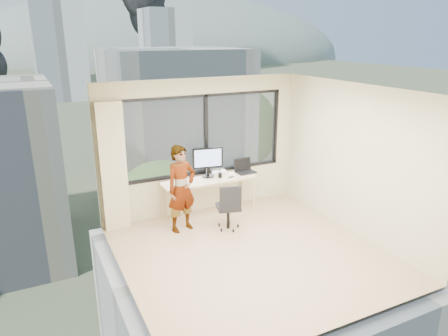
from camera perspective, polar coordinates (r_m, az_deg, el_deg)
floor at (r=6.79m, az=3.79°, el=-11.65°), size 4.00×4.00×0.01m
ceiling at (r=5.95m, az=4.30°, el=10.68°), size 4.00×4.00×0.01m
wall_front at (r=4.76m, az=16.23°, el=-8.29°), size 4.00×0.01×2.60m
wall_left at (r=5.58m, az=-14.11°, el=-4.15°), size 0.01×4.00×2.60m
wall_right at (r=7.42m, az=17.55°, el=1.05°), size 0.01×4.00×2.60m
window_wall at (r=7.93m, az=-2.86°, el=4.63°), size 3.30×0.16×1.55m
curtain at (r=7.43m, az=-15.08°, el=0.08°), size 0.45×0.14×2.30m
desk at (r=7.96m, az=-2.09°, el=-4.00°), size 1.80×0.60×0.75m
chair at (r=7.39m, az=0.59°, el=-5.20°), size 0.55×0.55×0.89m
person at (r=7.26m, az=-5.90°, el=-2.86°), size 0.65×0.50×1.56m
monitor at (r=7.84m, az=-2.26°, el=0.83°), size 0.60×0.23×0.59m
game_console at (r=8.11m, az=-0.78°, el=-0.51°), size 0.30×0.26×0.07m
laptop at (r=8.13m, az=3.04°, el=0.17°), size 0.39×0.42×0.24m
cellphone at (r=7.89m, az=0.99°, el=-1.24°), size 0.12×0.08×0.01m
pen_cup at (r=7.86m, az=-0.55°, el=-1.01°), size 0.09×0.09×0.09m
handbag at (r=8.33m, az=2.26°, el=0.41°), size 0.25×0.14×0.18m
exterior_ground at (r=126.33m, az=-24.72°, el=8.42°), size 400.00×400.00×0.04m
near_bldg_b at (r=46.58m, az=-6.78°, el=6.22°), size 14.00×13.00×16.00m
near_bldg_c at (r=48.33m, az=18.21°, el=2.21°), size 12.00×10.00×10.00m
far_tower_b at (r=125.60m, az=-21.88°, el=15.63°), size 13.00×13.00×30.00m
far_tower_c at (r=152.89m, az=-8.07°, el=16.13°), size 15.00×15.00×26.00m
hill_b at (r=341.46m, az=-8.76°, el=14.81°), size 300.00×220.00×96.00m
tree_b at (r=27.34m, az=-8.28°, el=-10.31°), size 7.60×7.60×9.00m
tree_c at (r=53.01m, az=2.86°, el=4.44°), size 8.40×8.40×10.00m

